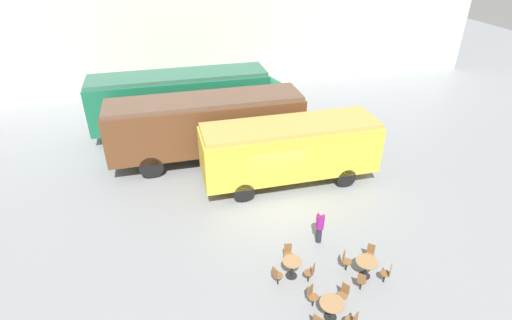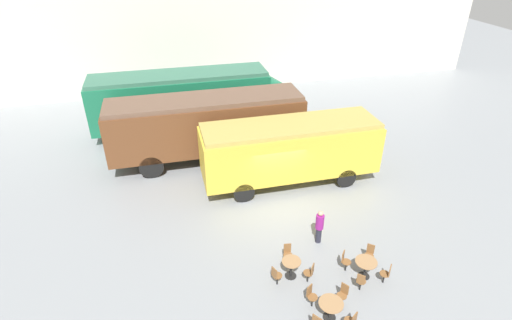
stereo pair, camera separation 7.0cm
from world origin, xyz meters
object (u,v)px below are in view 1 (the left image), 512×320
streamlined_locomotive (193,97)px  passenger_coach_vintage (290,148)px  passenger_coach_wooden (206,123)px  cafe_table_near (366,265)px  cafe_table_far (292,265)px  cafe_table_mid (332,306)px  cafe_chair_0 (388,273)px  visitor_person (320,225)px

streamlined_locomotive → passenger_coach_vintage: bearing=-62.0°
passenger_coach_wooden → passenger_coach_vintage: 4.92m
cafe_table_near → cafe_table_far: size_ratio=1.07×
passenger_coach_wooden → cafe_table_near: 11.26m
cafe_table_near → cafe_table_mid: bearing=-144.7°
cafe_table_far → passenger_coach_vintage: bearing=72.8°
passenger_coach_wooden → cafe_chair_0: size_ratio=12.06×
visitor_person → streamlined_locomotive: bearing=106.9°
streamlined_locomotive → visitor_person: bearing=-73.1°
visitor_person → cafe_chair_0: bearing=-60.0°
passenger_coach_vintage → cafe_table_mid: passenger_coach_vintage is taller
passenger_coach_wooden → cafe_table_mid: 12.00m
cafe_table_far → cafe_chair_0: 3.49m
cafe_table_far → cafe_chair_0: size_ratio=0.88×
visitor_person → cafe_table_near: bearing=-66.6°
passenger_coach_wooden → visitor_person: passenger_coach_wooden is taller
streamlined_locomotive → cafe_table_near: streamlined_locomotive is taller
passenger_coach_vintage → cafe_chair_0: 7.74m
passenger_coach_wooden → cafe_table_near: passenger_coach_wooden is taller
cafe_table_near → cafe_table_mid: (-1.99, -1.41, -0.03)m
cafe_table_near → visitor_person: 2.44m
passenger_coach_wooden → cafe_table_mid: (2.43, -11.63, -1.69)m
passenger_coach_vintage → cafe_table_mid: size_ratio=10.55×
passenger_coach_vintage → passenger_coach_wooden: bearing=138.9°
streamlined_locomotive → cafe_chair_0: 15.90m
passenger_coach_vintage → visitor_person: passenger_coach_vintage is taller
passenger_coach_wooden → visitor_person: size_ratio=6.64×
passenger_coach_wooden → cafe_table_far: passenger_coach_wooden is taller
visitor_person → passenger_coach_vintage: bearing=87.1°
cafe_table_mid → cafe_table_far: size_ratio=1.09×
streamlined_locomotive → passenger_coach_vintage: streamlined_locomotive is taller
passenger_coach_wooden → cafe_chair_0: 11.96m
cafe_table_mid → cafe_table_near: bearing=35.3°
passenger_coach_vintage → cafe_table_mid: bearing=-98.6°
cafe_table_far → visitor_person: bearing=42.2°
cafe_chair_0 → visitor_person: 3.16m
cafe_table_near → visitor_person: bearing=113.4°
streamlined_locomotive → visitor_person: streamlined_locomotive is taller
cafe_table_near → cafe_chair_0: size_ratio=0.94×
cafe_table_mid → visitor_person: size_ratio=0.53×
streamlined_locomotive → visitor_person: size_ratio=8.18×
passenger_coach_wooden → cafe_chair_0: bearing=-64.8°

